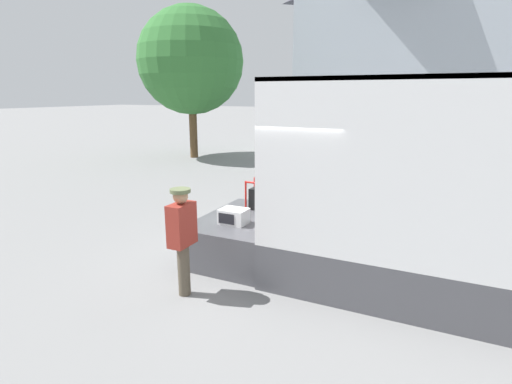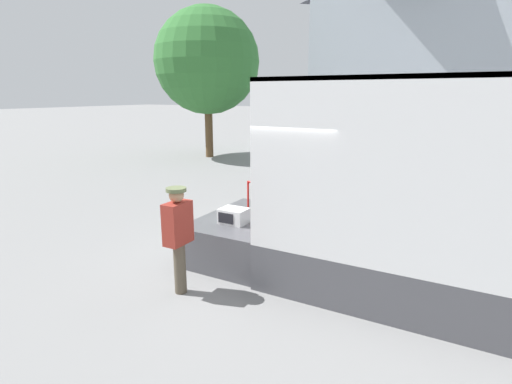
{
  "view_description": "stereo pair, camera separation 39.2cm",
  "coord_description": "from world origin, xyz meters",
  "px_view_note": "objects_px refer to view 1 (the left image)",
  "views": [
    {
      "loc": [
        2.44,
        -6.23,
        2.93
      ],
      "look_at": [
        -0.45,
        -0.2,
        1.28
      ],
      "focal_mm": 28.0,
      "sensor_mm": 36.0,
      "label": 1
    },
    {
      "loc": [
        2.79,
        -6.05,
        2.93
      ],
      "look_at": [
        -0.45,
        -0.2,
        1.28
      ],
      "focal_mm": 28.0,
      "sensor_mm": 36.0,
      "label": 2
    }
  ],
  "objects_px": {
    "portable_generator": "(265,199)",
    "street_tree": "(191,61)",
    "microwave": "(234,216)",
    "worker_person": "(182,232)"
  },
  "relations": [
    {
      "from": "portable_generator",
      "to": "worker_person",
      "type": "distance_m",
      "value": 2.39
    },
    {
      "from": "microwave",
      "to": "street_tree",
      "type": "height_order",
      "value": "street_tree"
    },
    {
      "from": "microwave",
      "to": "street_tree",
      "type": "xyz_separation_m",
      "value": [
        -7.58,
        9.89,
        3.5
      ]
    },
    {
      "from": "worker_person",
      "to": "portable_generator",
      "type": "bearing_deg",
      "value": 84.2
    },
    {
      "from": "street_tree",
      "to": "portable_generator",
      "type": "bearing_deg",
      "value": -49.01
    },
    {
      "from": "portable_generator",
      "to": "street_tree",
      "type": "xyz_separation_m",
      "value": [
        -7.7,
        8.86,
        3.41
      ]
    },
    {
      "from": "microwave",
      "to": "portable_generator",
      "type": "height_order",
      "value": "portable_generator"
    },
    {
      "from": "portable_generator",
      "to": "street_tree",
      "type": "distance_m",
      "value": 12.22
    },
    {
      "from": "microwave",
      "to": "portable_generator",
      "type": "xyz_separation_m",
      "value": [
        0.12,
        1.03,
        0.09
      ]
    },
    {
      "from": "portable_generator",
      "to": "worker_person",
      "type": "xyz_separation_m",
      "value": [
        -0.24,
        -2.37,
        0.04
      ]
    }
  ]
}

